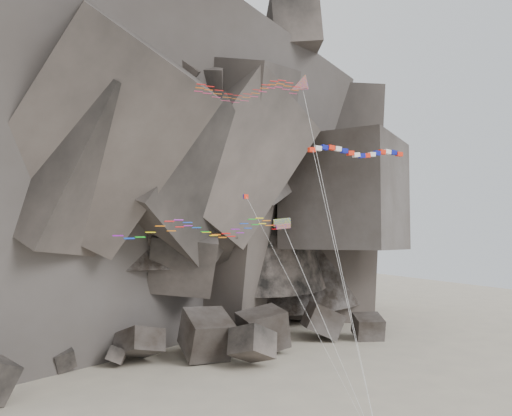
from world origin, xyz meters
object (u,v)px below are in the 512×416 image
delta_kite (247,90)px  parafoil_kite (201,228)px  pennant_kite (271,246)px  banner_kite (358,153)px

delta_kite → parafoil_kite: (-5.63, -3.09, -12.03)m
pennant_kite → parafoil_kite: bearing=165.0°
banner_kite → delta_kite: bearing=-173.5°
parafoil_kite → pennant_kite: pennant_kite is taller
banner_kite → pennant_kite: bearing=-165.8°
banner_kite → parafoil_kite: (-18.14, -2.98, -7.30)m
banner_kite → pennant_kite: banner_kite is taller
banner_kite → pennant_kite: size_ratio=1.23×
banner_kite → parafoil_kite: banner_kite is taller
pennant_kite → delta_kite: bearing=109.8°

